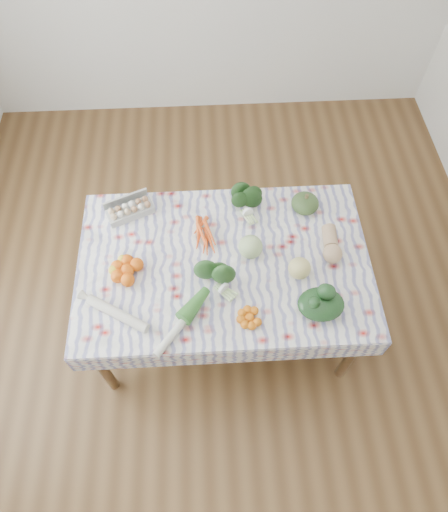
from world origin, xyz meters
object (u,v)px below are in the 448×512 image
at_px(egg_carton, 130,211).
at_px(cabbage, 250,247).
at_px(dining_table, 224,269).
at_px(kabocha_squash, 305,203).
at_px(grapefruit, 299,268).
at_px(butternut_squash, 331,244).

height_order(egg_carton, cabbage, cabbage).
distance_m(dining_table, kabocha_squash, 0.63).
distance_m(egg_carton, grapefruit, 1.06).
bearing_deg(cabbage, grapefruit, -30.27).
bearing_deg(butternut_squash, dining_table, -171.19).
relative_size(egg_carton, cabbage, 2.02).
relative_size(egg_carton, kabocha_squash, 1.67).
bearing_deg(grapefruit, cabbage, 149.73).
distance_m(butternut_squash, grapefruit, 0.26).
bearing_deg(egg_carton, dining_table, -56.68).
bearing_deg(egg_carton, butternut_squash, -37.93).
xyz_separation_m(dining_table, grapefruit, (0.41, -0.10, 0.15)).
relative_size(egg_carton, butternut_squash, 1.18).
bearing_deg(kabocha_squash, grapefruit, -102.38).
distance_m(dining_table, egg_carton, 0.66).
bearing_deg(butternut_squash, grapefruit, -138.91).
height_order(kabocha_squash, cabbage, cabbage).
distance_m(egg_carton, cabbage, 0.76).
bearing_deg(butternut_squash, egg_carton, 168.85).
xyz_separation_m(egg_carton, cabbage, (0.69, -0.32, 0.03)).
relative_size(dining_table, kabocha_squash, 9.64).
relative_size(dining_table, grapefruit, 12.87).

